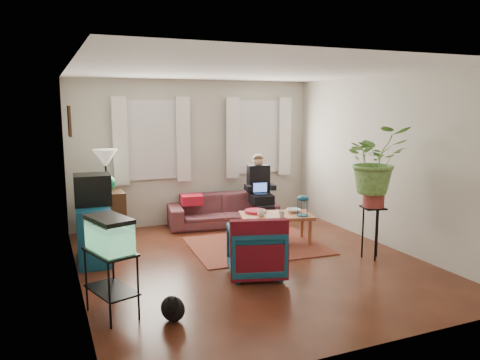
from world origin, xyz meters
name	(u,v)px	position (x,y,z in m)	size (l,w,h in m)	color
floor	(251,262)	(0.00, 0.00, 0.00)	(4.50, 5.00, 0.01)	#4F2B14
ceiling	(252,71)	(0.00, 0.00, 2.60)	(4.50, 5.00, 0.01)	white
wall_back	(195,152)	(0.00, 2.50, 1.30)	(4.50, 0.01, 2.60)	silver
wall_front	(372,207)	(0.00, -2.50, 1.30)	(4.50, 0.01, 2.60)	silver
wall_left	(75,180)	(-2.25, 0.00, 1.30)	(0.01, 5.00, 2.60)	silver
wall_right	(386,162)	(2.25, 0.00, 1.30)	(0.01, 5.00, 2.60)	silver
window_left	(152,140)	(-0.80, 2.48, 1.55)	(1.08, 0.04, 1.38)	white
window_right	(258,137)	(1.25, 2.48, 1.55)	(1.08, 0.04, 1.38)	white
curtains_left	(153,140)	(-0.80, 2.40, 1.55)	(1.36, 0.06, 1.50)	white
curtains_right	(259,137)	(1.25, 2.40, 1.55)	(1.36, 0.06, 1.50)	white
picture_frame	(70,121)	(-2.21, 0.85, 1.95)	(0.04, 0.32, 0.40)	#3D2616
area_rug	(256,246)	(0.39, 0.66, 0.01)	(2.00, 1.60, 0.01)	brown
sofa	(223,205)	(0.36, 2.05, 0.38)	(1.94, 0.76, 0.76)	brown
seated_person	(260,192)	(1.05, 1.95, 0.58)	(0.48, 0.60, 1.15)	black
side_table	(108,215)	(-1.65, 2.04, 0.38)	(0.53, 0.53, 0.77)	#3D2416
table_lamp	(106,172)	(-1.65, 2.04, 1.09)	(0.39, 0.39, 0.70)	white
dresser	(94,234)	(-1.99, 0.92, 0.40)	(0.44, 0.88, 0.79)	#137073
crt_tv	(92,189)	(-1.97, 1.00, 1.00)	(0.48, 0.44, 0.42)	black
aquarium_stand	(112,283)	(-2.00, -0.92, 0.35)	(0.35, 0.62, 0.69)	black
aquarium	(109,234)	(-2.00, -0.92, 0.87)	(0.31, 0.56, 0.36)	#7FD899
black_cat	(173,306)	(-1.46, -1.30, 0.15)	(0.23, 0.36, 0.31)	black
armchair	(256,248)	(-0.15, -0.46, 0.35)	(0.69, 0.64, 0.71)	#115D6A
serape_throw	(259,244)	(-0.22, -0.72, 0.50)	(0.71, 0.16, 0.58)	#9E0A0A
coffee_table	(276,228)	(0.75, 0.71, 0.23)	(1.12, 0.61, 0.46)	olive
cup_a	(261,213)	(0.48, 0.68, 0.51)	(0.13, 0.13, 0.10)	white
cup_b	(282,214)	(0.75, 0.52, 0.51)	(0.10, 0.10, 0.10)	beige
bowl	(293,210)	(1.07, 0.73, 0.49)	(0.22, 0.22, 0.05)	white
snack_tray	(255,211)	(0.50, 0.94, 0.48)	(0.35, 0.35, 0.04)	#B21414
birdcage	(303,205)	(1.08, 0.46, 0.62)	(0.18, 0.18, 0.33)	#115B6B
plant_stand	(372,233)	(1.64, -0.50, 0.37)	(0.32, 0.32, 0.75)	black
potted_plant	(375,170)	(1.64, -0.50, 1.27)	(0.86, 0.74, 0.95)	#599947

